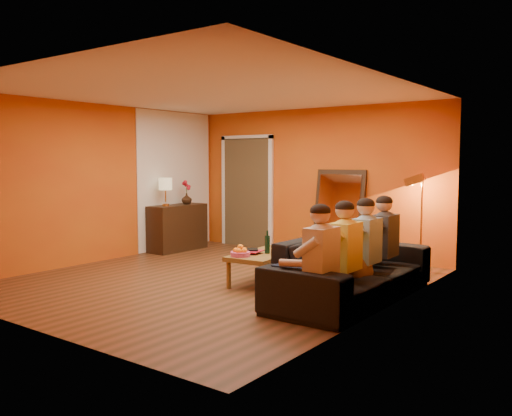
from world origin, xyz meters
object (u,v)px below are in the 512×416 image
Objects in this scene: person_mid_right at (367,249)px; person_far_right at (385,243)px; table_lamp at (165,192)px; dog at (357,270)px; laptop at (291,249)px; coffee_table at (266,268)px; tumbler at (279,249)px; vase at (187,199)px; person_mid_left at (346,255)px; person_far_left at (321,263)px; floor_lamp at (421,224)px; wine_bottle at (267,242)px; sofa at (353,267)px; sideboard at (178,228)px; mirror_frame at (339,214)px.

person_far_right is at bearing 90.00° from person_mid_right.
dog is at bearing -13.68° from table_lamp.
laptop is (3.09, -0.59, -0.67)m from table_lamp.
tumbler is at bearing 40.11° from coffee_table.
tumbler is 3.35m from vase.
coffee_table is 1.00× the size of person_mid_left.
tumbler is (3.03, -0.82, -0.64)m from table_lamp.
coffee_table is 1.42m from dog.
person_far_left is 1.10m from person_mid_right.
person_mid_right is at bearing -101.78° from floor_lamp.
person_far_left reaches higher than laptop.
vase is (-4.37, 1.47, 0.34)m from person_mid_right.
table_lamp is 4.84m from person_far_left.
wine_bottle is 0.21m from tumbler.
dog is 1.31m from laptop.
person_far_right is at bearing -11.85° from vase.
sofa is 3.63× the size of dog.
floor_lamp reaches higher than sideboard.
laptop is (-1.15, 0.43, 0.05)m from sofa.
tumbler is at bearing 154.19° from person_mid_left.
person_far_left is 1.81m from tumbler.
laptop is at bearing -81.47° from mirror_frame.
person_mid_right is 12.12× the size of tumbler.
wine_bottle is at bearing -136.67° from floor_lamp.
vase is at bearing 174.12° from floor_lamp.
table_lamp is 2.53× the size of vase.
tumbler reaches higher than coffee_table.
person_mid_right reaches higher than sideboard.
sofa is at bearing 97.41° from person_far_left.
table_lamp reaches higher than sofa.
sideboard is 4.72m from person_mid_left.
table_lamp is at bearing 175.20° from person_far_right.
person_far_left is 1.00× the size of person_far_right.
laptop is at bearing 131.93° from person_far_left.
laptop is at bearing 172.38° from dog.
coffee_table is (-1.33, 0.08, -0.17)m from sofa.
person_far_right is 1.32m from laptop.
table_lamp is at bearing 161.44° from person_mid_left.
laptop is at bearing -139.88° from floor_lamp.
table_lamp is 3.21m from laptop.
person_far_right is 12.12× the size of tumbler.
floor_lamp is (4.34, 1.06, -0.39)m from table_lamp.
dog is at bearing -10.27° from tumbler.
person_mid_right is (0.00, 0.55, 0.00)m from person_mid_left.
vase is (-4.34, -0.51, 0.23)m from floor_lamp.
floor_lamp is at bearing 6.76° from vase.
person_far_left is 1.00× the size of person_mid_right.
mirror_frame is 4.44× the size of laptop.
sideboard is 4.42m from floor_lamp.
sideboard is 4.54m from person_mid_right.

